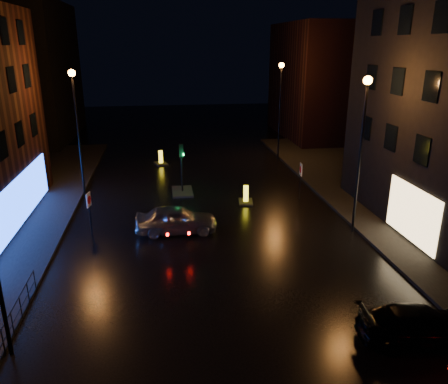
{
  "coord_description": "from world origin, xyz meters",
  "views": [
    {
      "loc": [
        -2.48,
        -15.02,
        9.89
      ],
      "look_at": [
        0.51,
        5.54,
        2.8
      ],
      "focal_mm": 35.0,
      "sensor_mm": 36.0,
      "label": 1
    }
  ],
  "objects_px": {
    "traffic_signal": "(182,186)",
    "silver_hatchback": "(176,219)",
    "dark_sedan": "(421,325)",
    "road_sign_right": "(301,173)",
    "road_sign_left": "(89,203)",
    "bollard_near": "(246,199)",
    "bollard_far": "(161,161)"
  },
  "relations": [
    {
      "from": "road_sign_right",
      "to": "dark_sedan",
      "type": "bearing_deg",
      "value": 95.08
    },
    {
      "from": "bollard_near",
      "to": "road_sign_right",
      "type": "relative_size",
      "value": 0.6
    },
    {
      "from": "road_sign_right",
      "to": "road_sign_left",
      "type": "bearing_deg",
      "value": 22.81
    },
    {
      "from": "dark_sedan",
      "to": "bollard_far",
      "type": "relative_size",
      "value": 2.77
    },
    {
      "from": "road_sign_left",
      "to": "road_sign_right",
      "type": "height_order",
      "value": "road_sign_right"
    },
    {
      "from": "bollard_far",
      "to": "road_sign_right",
      "type": "xyz_separation_m",
      "value": [
        9.12,
        -10.28,
        1.57
      ]
    },
    {
      "from": "dark_sedan",
      "to": "road_sign_right",
      "type": "distance_m",
      "value": 14.94
    },
    {
      "from": "silver_hatchback",
      "to": "dark_sedan",
      "type": "height_order",
      "value": "silver_hatchback"
    },
    {
      "from": "traffic_signal",
      "to": "silver_hatchback",
      "type": "relative_size",
      "value": 0.78
    },
    {
      "from": "traffic_signal",
      "to": "road_sign_right",
      "type": "distance_m",
      "value": 8.19
    },
    {
      "from": "dark_sedan",
      "to": "bollard_near",
      "type": "bearing_deg",
      "value": 19.01
    },
    {
      "from": "bollard_far",
      "to": "bollard_near",
      "type": "bearing_deg",
      "value": -78.5
    },
    {
      "from": "traffic_signal",
      "to": "bollard_near",
      "type": "relative_size",
      "value": 2.37
    },
    {
      "from": "traffic_signal",
      "to": "dark_sedan",
      "type": "xyz_separation_m",
      "value": [
        7.33,
        -17.34,
        0.13
      ]
    },
    {
      "from": "traffic_signal",
      "to": "bollard_far",
      "type": "distance_m",
      "value": 7.96
    },
    {
      "from": "road_sign_left",
      "to": "road_sign_right",
      "type": "bearing_deg",
      "value": 28.24
    },
    {
      "from": "traffic_signal",
      "to": "dark_sedan",
      "type": "bearing_deg",
      "value": -67.08
    },
    {
      "from": "silver_hatchback",
      "to": "road_sign_right",
      "type": "height_order",
      "value": "road_sign_right"
    },
    {
      "from": "bollard_far",
      "to": "road_sign_left",
      "type": "relative_size",
      "value": 0.67
    },
    {
      "from": "silver_hatchback",
      "to": "dark_sedan",
      "type": "xyz_separation_m",
      "value": [
        8.02,
        -10.58,
        -0.12
      ]
    },
    {
      "from": "silver_hatchback",
      "to": "bollard_near",
      "type": "xyz_separation_m",
      "value": [
        4.68,
        4.07,
        -0.5
      ]
    },
    {
      "from": "traffic_signal",
      "to": "road_sign_right",
      "type": "height_order",
      "value": "traffic_signal"
    },
    {
      "from": "dark_sedan",
      "to": "road_sign_left",
      "type": "relative_size",
      "value": 1.86
    },
    {
      "from": "road_sign_left",
      "to": "silver_hatchback",
      "type": "bearing_deg",
      "value": 5.78
    },
    {
      "from": "traffic_signal",
      "to": "road_sign_left",
      "type": "height_order",
      "value": "traffic_signal"
    },
    {
      "from": "silver_hatchback",
      "to": "road_sign_left",
      "type": "bearing_deg",
      "value": 85.48
    },
    {
      "from": "silver_hatchback",
      "to": "road_sign_right",
      "type": "xyz_separation_m",
      "value": [
        8.38,
        4.3,
        1.08
      ]
    },
    {
      "from": "bollard_far",
      "to": "road_sign_right",
      "type": "distance_m",
      "value": 13.83
    },
    {
      "from": "silver_hatchback",
      "to": "road_sign_left",
      "type": "height_order",
      "value": "road_sign_left"
    },
    {
      "from": "traffic_signal",
      "to": "road_sign_left",
      "type": "xyz_separation_m",
      "value": [
        -5.3,
        -6.26,
        1.25
      ]
    },
    {
      "from": "bollard_near",
      "to": "bollard_far",
      "type": "distance_m",
      "value": 11.82
    },
    {
      "from": "silver_hatchback",
      "to": "bollard_far",
      "type": "xyz_separation_m",
      "value": [
        -0.73,
        14.58,
        -0.49
      ]
    }
  ]
}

